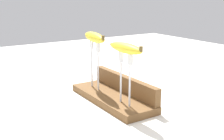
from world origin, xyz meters
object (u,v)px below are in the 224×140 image
fork_fallen_near (150,79)px  fork_stand_right (125,74)px  banana_raised_left (94,37)px  fork_stand_left (95,61)px  banana_raised_right (126,48)px

fork_fallen_near → fork_stand_right: bearing=-51.7°
banana_raised_left → fork_fallen_near: banana_raised_left is taller
fork_stand_left → fork_stand_right: fork_stand_left is taller
fork_stand_left → banana_raised_right: (0.22, -0.00, 0.09)m
banana_raised_right → fork_stand_left: bearing=180.0°
fork_stand_left → fork_fallen_near: bearing=98.3°
fork_stand_right → banana_raised_right: bearing=-179.3°
fork_stand_left → banana_raised_left: bearing=171.9°
fork_stand_left → fork_stand_right: bearing=-0.0°
banana_raised_left → banana_raised_right: bearing=-0.0°
banana_raised_left → banana_raised_right: banana_raised_left is taller
fork_stand_right → fork_fallen_near: 0.45m
fork_stand_left → banana_raised_right: bearing=-0.0°
fork_stand_left → banana_raised_left: size_ratio=1.00×
fork_stand_left → fork_stand_right: (0.22, -0.00, -0.00)m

